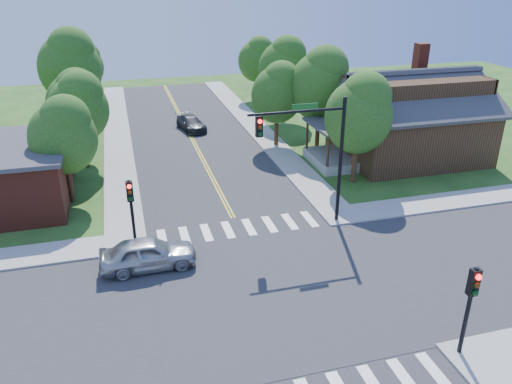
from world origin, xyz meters
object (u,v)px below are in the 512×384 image
object	(u,v)px
signal_mast_ne	(313,143)
signal_pole_se	(471,296)
house_ne	(410,114)
signal_pole_nw	(131,202)
car_silver	(148,254)
car_dgrey	(191,124)

from	to	relation	value
signal_mast_ne	signal_pole_se	size ratio (longest dim) A/B	1.89
signal_mast_ne	house_ne	bearing A→B (deg)	37.68
signal_pole_nw	car_silver	size ratio (longest dim) A/B	0.83
signal_pole_se	house_ne	xyz separation A→B (m)	(9.51, 19.86, 0.67)
house_ne	car_dgrey	xyz separation A→B (m)	(-14.77, 11.21, -2.71)
car_silver	car_dgrey	world-z (taller)	car_silver
house_ne	car_silver	bearing A→B (deg)	-152.00
signal_pole_se	house_ne	world-z (taller)	house_ne
house_ne	car_dgrey	size ratio (longest dim) A/B	2.89
house_ne	signal_pole_nw	bearing A→B (deg)	-157.31
car_silver	house_ne	bearing A→B (deg)	-62.41
house_ne	car_silver	size ratio (longest dim) A/B	2.86
car_dgrey	house_ne	bearing A→B (deg)	-48.99
signal_mast_ne	house_ne	size ratio (longest dim) A/B	0.55
car_dgrey	car_silver	bearing A→B (deg)	-115.68
signal_pole_se	signal_pole_nw	size ratio (longest dim) A/B	1.00
signal_mast_ne	signal_pole_nw	distance (m)	9.76
signal_mast_ne	signal_pole_se	xyz separation A→B (m)	(1.69, -11.21, -2.19)
signal_pole_se	house_ne	size ratio (longest dim) A/B	0.29
signal_pole_nw	car_silver	distance (m)	2.85
signal_pole_se	car_silver	xyz separation A→B (m)	(-10.68, 9.12, -1.89)
signal_pole_nw	car_silver	xyz separation A→B (m)	(0.52, -2.08, -1.89)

